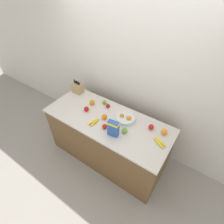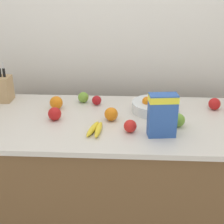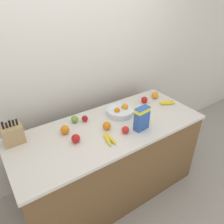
{
  "view_description": "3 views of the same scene",
  "coord_description": "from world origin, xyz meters",
  "px_view_note": "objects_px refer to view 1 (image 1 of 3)",
  "views": [
    {
      "loc": [
        1.14,
        -1.53,
        2.76
      ],
      "look_at": [
        0.06,
        0.05,
        1.06
      ],
      "focal_mm": 28.0,
      "sensor_mm": 36.0,
      "label": 1
    },
    {
      "loc": [
        0.06,
        -1.74,
        1.72
      ],
      "look_at": [
        -0.03,
        -0.03,
        0.98
      ],
      "focal_mm": 50.0,
      "sensor_mm": 36.0,
      "label": 2
    },
    {
      "loc": [
        -0.98,
        -1.51,
        2.19
      ],
      "look_at": [
        0.06,
        0.04,
        1.06
      ],
      "focal_mm": 35.0,
      "sensor_mm": 36.0,
      "label": 3
    }
  ],
  "objects_px": {
    "banana_bunch_right": "(160,143)",
    "orange_mid_left": "(92,102)",
    "cereal_box": "(113,128)",
    "apple_front": "(105,126)",
    "fruit_bowl": "(125,118)",
    "orange_front_center": "(104,117)",
    "apple_rightmost": "(86,109)",
    "apple_by_knife_block": "(151,127)",
    "knife_block": "(78,88)",
    "apple_near_bananas": "(125,130)",
    "banana_bunch_left": "(94,122)",
    "apple_middle": "(108,106)",
    "orange_front_left": "(164,132)",
    "apple_rear": "(105,102)"
  },
  "relations": [
    {
      "from": "cereal_box",
      "to": "fruit_bowl",
      "type": "xyz_separation_m",
      "value": [
        -0.01,
        0.34,
        -0.1
      ]
    },
    {
      "from": "orange_front_center",
      "to": "orange_front_left",
      "type": "distance_m",
      "value": 0.89
    },
    {
      "from": "apple_rightmost",
      "to": "apple_rear",
      "type": "bearing_deg",
      "value": 66.16
    },
    {
      "from": "apple_middle",
      "to": "orange_front_left",
      "type": "xyz_separation_m",
      "value": [
        0.97,
        -0.03,
        0.01
      ]
    },
    {
      "from": "banana_bunch_left",
      "to": "orange_front_center",
      "type": "distance_m",
      "value": 0.18
    },
    {
      "from": "cereal_box",
      "to": "fruit_bowl",
      "type": "height_order",
      "value": "cereal_box"
    },
    {
      "from": "orange_front_center",
      "to": "apple_near_bananas",
      "type": "bearing_deg",
      "value": -8.89
    },
    {
      "from": "apple_front",
      "to": "orange_front_center",
      "type": "bearing_deg",
      "value": 127.28
    },
    {
      "from": "cereal_box",
      "to": "orange_front_left",
      "type": "relative_size",
      "value": 2.78
    },
    {
      "from": "apple_by_knife_block",
      "to": "apple_front",
      "type": "xyz_separation_m",
      "value": [
        -0.55,
        -0.36,
        -0.0
      ]
    },
    {
      "from": "orange_front_center",
      "to": "banana_bunch_left",
      "type": "bearing_deg",
      "value": -116.43
    },
    {
      "from": "apple_middle",
      "to": "orange_front_center",
      "type": "bearing_deg",
      "value": -65.7
    },
    {
      "from": "apple_rear",
      "to": "apple_by_knife_block",
      "type": "relative_size",
      "value": 0.95
    },
    {
      "from": "banana_bunch_left",
      "to": "apple_middle",
      "type": "bearing_deg",
      "value": 94.75
    },
    {
      "from": "banana_bunch_left",
      "to": "banana_bunch_right",
      "type": "bearing_deg",
      "value": 11.22
    },
    {
      "from": "cereal_box",
      "to": "apple_near_bananas",
      "type": "relative_size",
      "value": 3.06
    },
    {
      "from": "banana_bunch_right",
      "to": "apple_middle",
      "type": "bearing_deg",
      "value": 167.52
    },
    {
      "from": "apple_middle",
      "to": "apple_by_knife_block",
      "type": "relative_size",
      "value": 0.82
    },
    {
      "from": "apple_front",
      "to": "cereal_box",
      "type": "bearing_deg",
      "value": -10.86
    },
    {
      "from": "cereal_box",
      "to": "apple_rightmost",
      "type": "bearing_deg",
      "value": 158.15
    },
    {
      "from": "banana_bunch_right",
      "to": "apple_by_knife_block",
      "type": "relative_size",
      "value": 2.53
    },
    {
      "from": "apple_by_knife_block",
      "to": "apple_rightmost",
      "type": "xyz_separation_m",
      "value": [
        -1.01,
        -0.22,
        0.0
      ]
    },
    {
      "from": "knife_block",
      "to": "apple_by_knife_block",
      "type": "distance_m",
      "value": 1.48
    },
    {
      "from": "fruit_bowl",
      "to": "orange_front_center",
      "type": "bearing_deg",
      "value": -150.35
    },
    {
      "from": "banana_bunch_right",
      "to": "orange_mid_left",
      "type": "relative_size",
      "value": 2.31
    },
    {
      "from": "apple_rightmost",
      "to": "fruit_bowl",
      "type": "bearing_deg",
      "value": 15.28
    },
    {
      "from": "orange_front_left",
      "to": "orange_front_center",
      "type": "bearing_deg",
      "value": -165.37
    },
    {
      "from": "orange_mid_left",
      "to": "orange_front_left",
      "type": "height_order",
      "value": "same"
    },
    {
      "from": "banana_bunch_right",
      "to": "apple_rightmost",
      "type": "distance_m",
      "value": 1.22
    },
    {
      "from": "apple_by_knife_block",
      "to": "orange_mid_left",
      "type": "height_order",
      "value": "orange_mid_left"
    },
    {
      "from": "knife_block",
      "to": "apple_near_bananas",
      "type": "bearing_deg",
      "value": -16.52
    },
    {
      "from": "cereal_box",
      "to": "apple_front",
      "type": "distance_m",
      "value": 0.2
    },
    {
      "from": "banana_bunch_right",
      "to": "apple_front",
      "type": "xyz_separation_m",
      "value": [
        -0.76,
        -0.18,
        0.02
      ]
    },
    {
      "from": "banana_bunch_left",
      "to": "cereal_box",
      "type": "bearing_deg",
      "value": -4.0
    },
    {
      "from": "apple_rightmost",
      "to": "cereal_box",
      "type": "bearing_deg",
      "value": -15.29
    },
    {
      "from": "knife_block",
      "to": "orange_front_center",
      "type": "relative_size",
      "value": 3.48
    },
    {
      "from": "knife_block",
      "to": "fruit_bowl",
      "type": "height_order",
      "value": "knife_block"
    },
    {
      "from": "apple_middle",
      "to": "apple_rear",
      "type": "bearing_deg",
      "value": 157.51
    },
    {
      "from": "knife_block",
      "to": "banana_bunch_left",
      "type": "bearing_deg",
      "value": -31.89
    },
    {
      "from": "banana_bunch_left",
      "to": "orange_mid_left",
      "type": "distance_m",
      "value": 0.44
    },
    {
      "from": "apple_near_bananas",
      "to": "orange_front_left",
      "type": "distance_m",
      "value": 0.54
    },
    {
      "from": "apple_rear",
      "to": "apple_front",
      "type": "height_order",
      "value": "apple_rear"
    },
    {
      "from": "apple_front",
      "to": "orange_mid_left",
      "type": "relative_size",
      "value": 0.85
    },
    {
      "from": "banana_bunch_left",
      "to": "apple_rear",
      "type": "relative_size",
      "value": 2.7
    },
    {
      "from": "fruit_bowl",
      "to": "apple_by_knife_block",
      "type": "bearing_deg",
      "value": 7.39
    },
    {
      "from": "knife_block",
      "to": "orange_mid_left",
      "type": "bearing_deg",
      "value": -16.51
    },
    {
      "from": "banana_bunch_left",
      "to": "apple_rightmost",
      "type": "distance_m",
      "value": 0.3
    },
    {
      "from": "banana_bunch_left",
      "to": "apple_near_bananas",
      "type": "xyz_separation_m",
      "value": [
        0.47,
        0.1,
        0.02
      ]
    },
    {
      "from": "cereal_box",
      "to": "orange_front_center",
      "type": "relative_size",
      "value": 2.93
    },
    {
      "from": "apple_front",
      "to": "apple_near_bananas",
      "type": "height_order",
      "value": "apple_near_bananas"
    }
  ]
}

